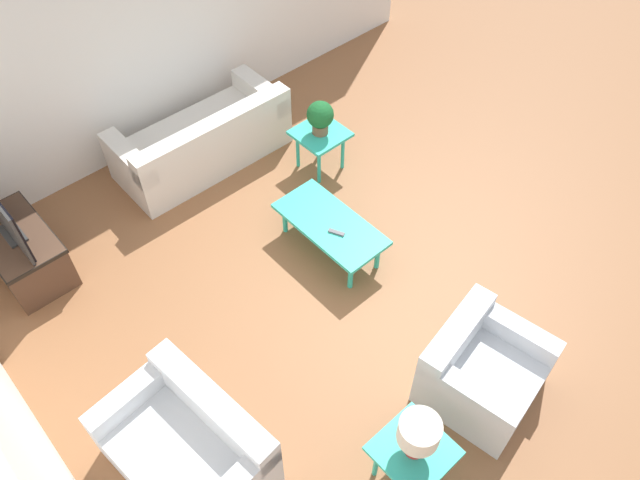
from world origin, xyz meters
TOP-DOWN VIEW (x-y plane):
  - ground_plane at (0.00, 0.00)m, footprint 14.00×14.00m
  - wall_back at (0.00, 3.06)m, footprint 7.20×0.12m
  - wall_right at (3.06, 0.00)m, footprint 0.12×7.20m
  - sofa at (2.31, 0.13)m, footprint 0.88×1.93m
  - armchair at (-1.55, 0.10)m, footprint 0.97×1.01m
  - loveseat at (-0.49, 2.23)m, footprint 1.31×0.94m
  - coffee_table at (0.40, -0.03)m, footprint 1.15×0.55m
  - side_table_plant at (1.36, -0.77)m, footprint 0.52×0.52m
  - side_table_lamp at (-1.68, 1.07)m, footprint 0.52×0.52m
  - tv_stand_chest at (2.17, 2.32)m, footprint 1.01×0.58m
  - television at (2.17, 2.33)m, footprint 0.96×0.16m
  - potted_plant at (1.36, -0.77)m, footprint 0.29×0.29m
  - table_lamp at (-1.68, 1.07)m, footprint 0.30×0.30m
  - remote_control at (0.26, 0.02)m, footprint 0.16×0.10m

SIDE VIEW (x-z plane):
  - ground_plane at x=0.00m, z-range 0.00..0.00m
  - tv_stand_chest at x=2.17m, z-range 0.02..0.53m
  - sofa at x=2.31m, z-range -0.08..0.65m
  - loveseat at x=-0.49m, z-range -0.07..0.64m
  - armchair at x=-1.55m, z-range -0.06..0.65m
  - coffee_table at x=0.40m, z-range 0.15..0.53m
  - remote_control at x=0.26m, z-range 0.38..0.40m
  - side_table_plant at x=1.36m, z-range 0.17..0.67m
  - side_table_lamp at x=-1.68m, z-range 0.17..0.67m
  - potted_plant at x=1.36m, z-range 0.52..0.91m
  - table_lamp at x=-1.68m, z-range 0.56..0.98m
  - television at x=2.17m, z-range 0.51..1.10m
  - wall_back at x=0.00m, z-range 0.00..2.70m
  - wall_right at x=3.06m, z-range 0.00..2.70m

